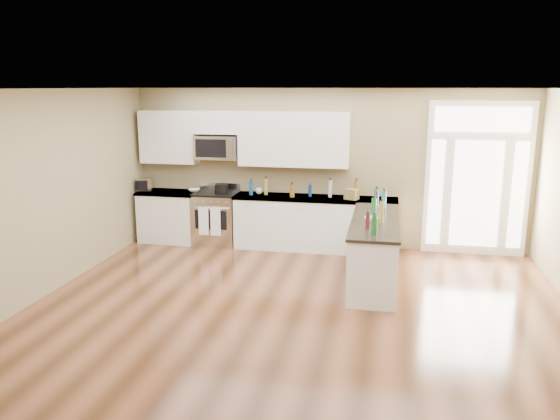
{
  "coord_description": "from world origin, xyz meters",
  "views": [
    {
      "loc": [
        1.06,
        -5.58,
        2.83
      ],
      "look_at": [
        -0.44,
        2.0,
        1.07
      ],
      "focal_mm": 35.0,
      "sensor_mm": 36.0,
      "label": 1
    }
  ],
  "objects_px": {
    "peninsula_cabinet": "(374,253)",
    "toaster_oven": "(144,184)",
    "kitchen_range": "(216,218)",
    "stockpot": "(221,188)"
  },
  "relations": [
    {
      "from": "stockpot",
      "to": "toaster_oven",
      "type": "height_order",
      "value": "toaster_oven"
    },
    {
      "from": "peninsula_cabinet",
      "to": "toaster_oven",
      "type": "xyz_separation_m",
      "value": [
        -4.27,
        1.44,
        0.62
      ]
    },
    {
      "from": "kitchen_range",
      "to": "toaster_oven",
      "type": "height_order",
      "value": "toaster_oven"
    },
    {
      "from": "peninsula_cabinet",
      "to": "kitchen_range",
      "type": "xyz_separation_m",
      "value": [
        -2.89,
        1.45,
        0.04
      ]
    },
    {
      "from": "peninsula_cabinet",
      "to": "kitchen_range",
      "type": "relative_size",
      "value": 2.15
    },
    {
      "from": "kitchen_range",
      "to": "stockpot",
      "type": "xyz_separation_m",
      "value": [
        0.12,
        -0.03,
        0.56
      ]
    },
    {
      "from": "stockpot",
      "to": "kitchen_range",
      "type": "bearing_deg",
      "value": 166.12
    },
    {
      "from": "stockpot",
      "to": "toaster_oven",
      "type": "xyz_separation_m",
      "value": [
        -1.49,
        0.02,
        0.02
      ]
    },
    {
      "from": "stockpot",
      "to": "toaster_oven",
      "type": "bearing_deg",
      "value": 179.35
    },
    {
      "from": "peninsula_cabinet",
      "to": "kitchen_range",
      "type": "bearing_deg",
      "value": 153.42
    }
  ]
}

